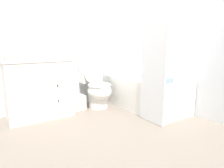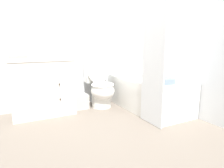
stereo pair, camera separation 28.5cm
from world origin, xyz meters
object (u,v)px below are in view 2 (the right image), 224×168
(sink_faucet, at_px, (38,55))
(bath_towel_folded, at_px, (160,81))
(wastebasket, at_px, (81,102))
(hand_towel_folded, at_px, (18,58))
(bathtub, at_px, (147,93))
(tissue_box, at_px, (59,54))
(vanity_cabinet, at_px, (42,86))
(toilet, at_px, (100,87))

(sink_faucet, height_order, bath_towel_folded, sink_faucet)
(wastebasket, relative_size, hand_towel_folded, 1.02)
(bathtub, distance_m, tissue_box, 1.58)
(bathtub, height_order, bath_towel_folded, bath_towel_folded)
(vanity_cabinet, relative_size, tissue_box, 6.82)
(toilet, distance_m, bathtub, 0.81)
(vanity_cabinet, relative_size, wastebasket, 3.85)
(toilet, relative_size, wastebasket, 3.39)
(vanity_cabinet, height_order, bathtub, vanity_cabinet)
(hand_towel_folded, relative_size, bath_towel_folded, 0.67)
(wastebasket, height_order, bath_towel_folded, bath_towel_folded)
(tissue_box, distance_m, bath_towel_folded, 1.62)
(tissue_box, bearing_deg, toilet, -7.48)
(wastebasket, bearing_deg, tissue_box, 170.35)
(vanity_cabinet, relative_size, sink_faucet, 6.57)
(toilet, xyz_separation_m, bathtub, (0.67, -0.45, -0.08))
(sink_faucet, xyz_separation_m, bath_towel_folded, (1.50, -1.18, -0.36))
(sink_faucet, xyz_separation_m, tissue_box, (0.30, -0.17, 0.02))
(vanity_cabinet, distance_m, sink_faucet, 0.50)
(toilet, xyz_separation_m, tissue_box, (-0.66, 0.09, 0.58))
(vanity_cabinet, height_order, hand_towel_folded, hand_towel_folded)
(wastebasket, bearing_deg, bathtub, -25.35)
(toilet, relative_size, bath_towel_folded, 2.30)
(vanity_cabinet, bearing_deg, tissue_box, 4.17)
(toilet, xyz_separation_m, wastebasket, (-0.35, 0.03, -0.23))
(tissue_box, xyz_separation_m, bath_towel_folded, (1.20, -1.01, -0.37))
(vanity_cabinet, distance_m, toilet, 0.97)
(wastebasket, bearing_deg, vanity_cabinet, 177.01)
(toilet, relative_size, tissue_box, 6.00)
(vanity_cabinet, bearing_deg, hand_towel_folded, -156.59)
(bath_towel_folded, bearing_deg, sink_faucet, 141.70)
(tissue_box, height_order, bath_towel_folded, tissue_box)
(sink_faucet, distance_m, tissue_box, 0.34)
(wastebasket, bearing_deg, sink_faucet, 159.87)
(sink_faucet, bearing_deg, toilet, -15.00)
(wastebasket, xyz_separation_m, bath_towel_folded, (0.89, -0.96, 0.44))
(sink_faucet, bearing_deg, vanity_cabinet, -90.00)
(hand_towel_folded, height_order, bath_towel_folded, hand_towel_folded)
(sink_faucet, height_order, tissue_box, same)
(vanity_cabinet, bearing_deg, toilet, -3.91)
(toilet, bearing_deg, tissue_box, 172.52)
(toilet, height_order, tissue_box, tissue_box)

